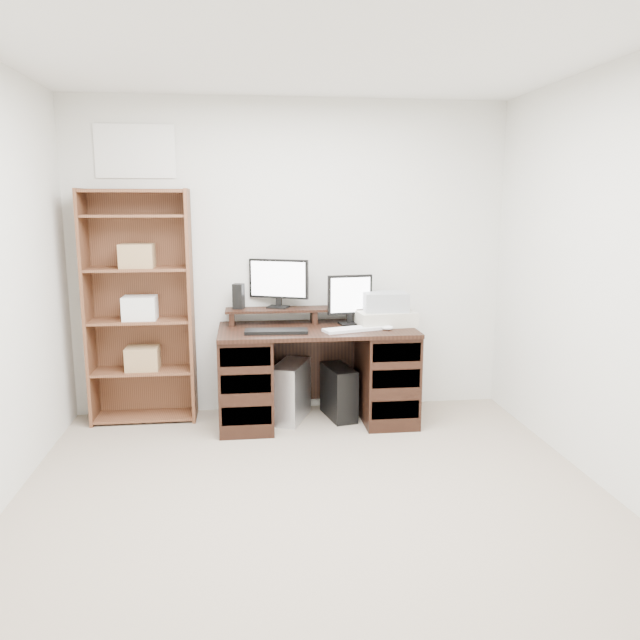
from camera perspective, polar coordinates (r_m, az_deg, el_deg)
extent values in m
cube|color=tan|center=(3.50, 0.11, -18.59)|extent=(3.50, 4.00, 0.02)
cube|color=white|center=(3.15, 0.12, 25.58)|extent=(3.50, 4.00, 0.02)
cube|color=silver|center=(5.07, -2.66, 5.63)|extent=(3.50, 0.02, 2.50)
cube|color=silver|center=(1.17, 12.43, -12.40)|extent=(3.50, 0.02, 2.50)
cube|color=white|center=(5.10, -16.56, 14.58)|extent=(0.60, 0.01, 0.40)
cube|color=black|center=(4.79, -0.29, -0.91)|extent=(1.50, 0.70, 0.03)
cube|color=black|center=(4.85, -6.79, -5.40)|extent=(0.40, 0.66, 0.72)
cube|color=black|center=(4.97, 6.06, -4.99)|extent=(0.40, 0.66, 0.72)
cube|color=black|center=(5.19, -0.71, -3.78)|extent=(1.48, 0.02, 0.65)
cube|color=black|center=(4.59, -6.72, -8.69)|extent=(0.36, 0.01, 0.14)
cube|color=black|center=(4.52, -6.79, -5.82)|extent=(0.36, 0.01, 0.14)
cube|color=black|center=(4.46, -6.84, -3.36)|extent=(0.36, 0.01, 0.14)
cube|color=black|center=(4.72, 6.90, -8.15)|extent=(0.36, 0.01, 0.14)
cube|color=black|center=(4.65, 6.97, -5.35)|extent=(0.36, 0.01, 0.14)
cube|color=black|center=(4.59, 7.02, -2.96)|extent=(0.36, 0.01, 0.14)
cube|color=black|center=(4.96, -8.06, 0.17)|extent=(0.04, 0.20, 0.10)
cube|color=black|center=(4.99, -0.58, 0.33)|extent=(0.04, 0.20, 0.10)
cube|color=black|center=(5.10, 6.70, 0.49)|extent=(0.04, 0.20, 0.10)
cube|color=black|center=(4.98, -0.58, 1.01)|extent=(1.40, 0.22, 0.02)
cube|color=black|center=(4.98, -3.84, 1.20)|extent=(0.20, 0.18, 0.01)
cube|color=black|center=(4.99, -3.78, 1.81)|extent=(0.05, 0.04, 0.09)
cube|color=black|center=(4.96, -3.81, 3.78)|extent=(0.46, 0.22, 0.31)
cube|color=white|center=(4.95, -3.87, 3.76)|extent=(0.42, 0.18, 0.27)
cube|color=black|center=(4.92, 2.79, -0.33)|extent=(0.19, 0.15, 0.01)
cube|color=black|center=(4.93, 2.73, 0.33)|extent=(0.05, 0.03, 0.09)
cube|color=black|center=(4.90, 2.75, 2.33)|extent=(0.36, 0.08, 0.31)
cube|color=white|center=(4.88, 2.81, 2.30)|extent=(0.32, 0.05, 0.27)
cube|color=black|center=(4.96, -7.46, 2.17)|extent=(0.10, 0.10, 0.20)
cube|color=black|center=(4.61, -4.02, -1.04)|extent=(0.47, 0.18, 0.03)
cube|color=silver|center=(4.69, 3.06, -0.84)|extent=(0.48, 0.27, 0.02)
ellipsoid|color=white|center=(4.73, 6.21, -0.71)|extent=(0.10, 0.08, 0.04)
cube|color=beige|center=(4.93, 5.94, 0.21)|extent=(0.48, 0.38, 0.11)
cube|color=#93999D|center=(4.90, 5.97, 1.69)|extent=(0.34, 0.25, 0.15)
cube|color=silver|center=(4.97, -2.69, -6.51)|extent=(0.36, 0.50, 0.46)
cube|color=black|center=(5.01, 1.73, -6.61)|extent=(0.26, 0.44, 0.41)
cube|color=#19FF33|center=(4.80, 2.58, -6.29)|extent=(0.01, 0.01, 0.01)
cube|color=brown|center=(5.06, -20.47, 0.96)|extent=(0.02, 0.30, 1.80)
cube|color=brown|center=(4.94, -11.70, 1.18)|extent=(0.02, 0.30, 1.80)
cube|color=brown|center=(5.13, -15.89, 1.34)|extent=(0.80, 0.01, 1.80)
cube|color=brown|center=(5.20, -15.63, -8.42)|extent=(0.75, 0.28, 0.02)
cube|color=brown|center=(5.09, -15.84, -4.48)|extent=(0.75, 0.28, 0.02)
cube|color=brown|center=(5.00, -16.08, -0.06)|extent=(0.75, 0.28, 0.02)
cube|color=brown|center=(4.95, -16.32, 4.50)|extent=(0.75, 0.28, 0.02)
cube|color=brown|center=(4.92, -16.57, 9.13)|extent=(0.75, 0.28, 0.02)
cube|color=brown|center=(4.92, -16.68, 11.22)|extent=(0.75, 0.28, 0.02)
cube|color=#A07F54|center=(5.07, -15.90, -3.39)|extent=(0.25, 0.20, 0.18)
cube|color=white|center=(4.99, -16.14, 1.07)|extent=(0.25, 0.20, 0.18)
cube|color=#A07F54|center=(4.94, -16.38, 5.65)|extent=(0.25, 0.20, 0.18)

